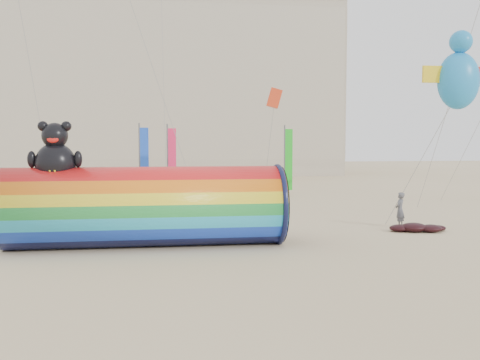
{
  "coord_description": "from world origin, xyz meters",
  "views": [
    {
      "loc": [
        -2.66,
        -20.65,
        4.05
      ],
      "look_at": [
        0.5,
        1.5,
        2.4
      ],
      "focal_mm": 40.0,
      "sensor_mm": 36.0,
      "label": 1
    }
  ],
  "objects": [
    {
      "name": "festival_banners",
      "position": [
        0.06,
        16.37,
        2.64
      ],
      "size": [
        11.01,
        3.04,
        5.2
      ],
      "color": "#59595E",
      "rests_on": "ground"
    },
    {
      "name": "windsock_assembly",
      "position": [
        -3.36,
        0.01,
        1.61
      ],
      "size": [
        10.52,
        3.21,
        4.85
      ],
      "color": "red",
      "rests_on": "ground"
    },
    {
      "name": "fabric_bundle",
      "position": [
        8.52,
        1.59,
        0.17
      ],
      "size": [
        2.62,
        1.35,
        0.41
      ],
      "color": "black",
      "rests_on": "ground"
    },
    {
      "name": "ground",
      "position": [
        0.0,
        0.0,
        0.0
      ],
      "size": [
        160.0,
        160.0,
        0.0
      ],
      "primitive_type": "plane",
      "color": "#CCB58C",
      "rests_on": "ground"
    },
    {
      "name": "hotel_building",
      "position": [
        -12.0,
        45.95,
        10.31
      ],
      "size": [
        60.4,
        15.4,
        20.6
      ],
      "color": "#B7AD99",
      "rests_on": "ground"
    },
    {
      "name": "kite_handler",
      "position": [
        8.24,
        2.82,
        0.82
      ],
      "size": [
        0.7,
        0.7,
        1.65
      ],
      "primitive_type": "imported",
      "rotation": [
        0.0,
        0.0,
        3.92
      ],
      "color": "#525359",
      "rests_on": "ground"
    }
  ]
}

